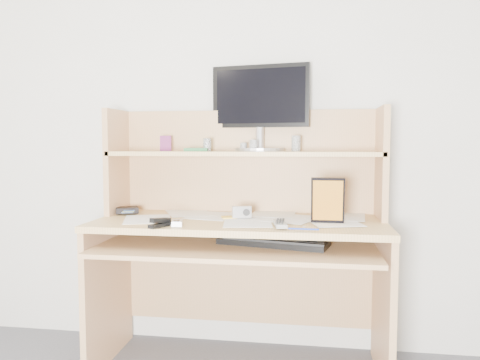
# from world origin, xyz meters

# --- Properties ---
(back_wall) EXTENTS (3.60, 0.04, 2.50)m
(back_wall) POSITION_xyz_m (0.00, 1.80, 1.25)
(back_wall) COLOR silver
(back_wall) RESTS_ON floor
(desk) EXTENTS (1.40, 0.70, 1.30)m
(desk) POSITION_xyz_m (0.00, 1.56, 0.69)
(desk) COLOR tan
(desk) RESTS_ON floor
(paper_clutter) EXTENTS (1.32, 0.54, 0.01)m
(paper_clutter) POSITION_xyz_m (0.00, 1.48, 0.75)
(paper_clutter) COLOR white
(paper_clutter) RESTS_ON desk
(keyboard) EXTENTS (0.54, 0.29, 0.04)m
(keyboard) POSITION_xyz_m (0.17, 1.40, 0.67)
(keyboard) COLOR black
(keyboard) RESTS_ON desk
(tv_remote) EXTENTS (0.08, 0.18, 0.02)m
(tv_remote) POSITION_xyz_m (0.21, 1.31, 0.76)
(tv_remote) COLOR gray
(tv_remote) RESTS_ON paper_clutter
(flip_phone) EXTENTS (0.06, 0.10, 0.02)m
(flip_phone) POSITION_xyz_m (-0.25, 1.27, 0.77)
(flip_phone) COLOR silver
(flip_phone) RESTS_ON paper_clutter
(stapler) EXTENTS (0.08, 0.12, 0.04)m
(stapler) POSITION_xyz_m (-0.32, 1.22, 0.77)
(stapler) COLOR black
(stapler) RESTS_ON paper_clutter
(wallet) EXTENTS (0.14, 0.13, 0.03)m
(wallet) POSITION_xyz_m (-0.62, 1.59, 0.77)
(wallet) COLOR black
(wallet) RESTS_ON paper_clutter
(sticky_note_pad) EXTENTS (0.09, 0.09, 0.01)m
(sticky_note_pad) POSITION_xyz_m (-0.06, 1.51, 0.75)
(sticky_note_pad) COLOR yellow
(sticky_note_pad) RESTS_ON desk
(digital_camera) EXTENTS (0.10, 0.06, 0.06)m
(digital_camera) POSITION_xyz_m (0.01, 1.51, 0.78)
(digital_camera) COLOR #ABACAE
(digital_camera) RESTS_ON paper_clutter
(game_case) EXTENTS (0.15, 0.02, 0.21)m
(game_case) POSITION_xyz_m (0.42, 1.40, 0.86)
(game_case) COLOR black
(game_case) RESTS_ON paper_clutter
(blue_pen) EXTENTS (0.13, 0.01, 0.01)m
(blue_pen) POSITION_xyz_m (0.31, 1.22, 0.76)
(blue_pen) COLOR #1733B2
(blue_pen) RESTS_ON paper_clutter
(card_box) EXTENTS (0.06, 0.03, 0.08)m
(card_box) POSITION_xyz_m (-0.43, 1.67, 1.12)
(card_box) COLOR maroon
(card_box) RESTS_ON desk
(shelf_book) EXTENTS (0.14, 0.18, 0.02)m
(shelf_book) POSITION_xyz_m (-0.26, 1.67, 1.09)
(shelf_book) COLOR #327D3E
(shelf_book) RESTS_ON desk
(chip_stack_a) EXTENTS (0.06, 0.06, 0.06)m
(chip_stack_a) POSITION_xyz_m (0.05, 1.64, 1.11)
(chip_stack_a) COLOR black
(chip_stack_a) RESTS_ON desk
(chip_stack_b) EXTENTS (0.04, 0.04, 0.07)m
(chip_stack_b) POSITION_xyz_m (-0.20, 1.66, 1.11)
(chip_stack_b) COLOR white
(chip_stack_b) RESTS_ON desk
(chip_stack_c) EXTENTS (0.04, 0.04, 0.04)m
(chip_stack_c) POSITION_xyz_m (-0.01, 1.68, 1.10)
(chip_stack_c) COLOR black
(chip_stack_c) RESTS_ON desk
(chip_stack_d) EXTENTS (0.05, 0.05, 0.08)m
(chip_stack_d) POSITION_xyz_m (0.26, 1.66, 1.12)
(chip_stack_d) COLOR silver
(chip_stack_d) RESTS_ON desk
(monitor) EXTENTS (0.52, 0.26, 0.45)m
(monitor) POSITION_xyz_m (0.07, 1.73, 1.32)
(monitor) COLOR #BAB9BF
(monitor) RESTS_ON desk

